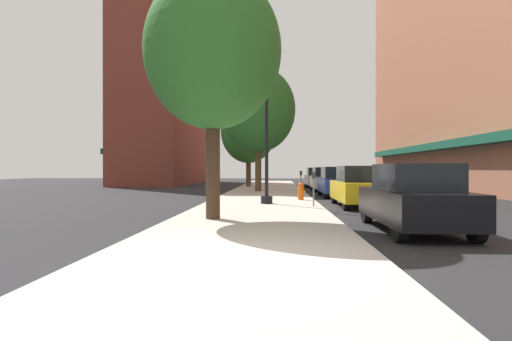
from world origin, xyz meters
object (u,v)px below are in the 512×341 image
object	(u,v)px
lamppost	(267,128)
car_silver	(317,178)
tree_far	(213,52)
car_black	(413,199)
parking_meter_far	(301,179)
car_blue	(337,182)
parking_meter_near	(314,184)
car_yellow	(359,187)
fire_hydrant	(301,191)
tree_near	(248,131)
tree_mid	(258,110)
car_white	(325,180)

from	to	relation	value
lamppost	car_silver	distance (m)	18.58
tree_far	car_silver	world-z (taller)	tree_far
car_black	car_silver	distance (m)	24.69
parking_meter_far	car_blue	size ratio (longest dim) A/B	0.30
lamppost	parking_meter_near	world-z (taller)	lamppost
parking_meter_far	car_yellow	world-z (taller)	car_yellow
parking_meter_near	parking_meter_far	distance (m)	8.25
fire_hydrant	tree_near	world-z (taller)	tree_near
fire_hydrant	tree_near	xyz separation A→B (m)	(-3.42, 14.87, 4.11)
lamppost	car_yellow	bearing A→B (deg)	0.90
tree_mid	car_white	distance (m)	6.79
tree_near	tree_far	bearing A→B (deg)	-88.72
lamppost	tree_far	size ratio (longest dim) A/B	0.84
lamppost	car_blue	bearing A→B (deg)	59.16
car_black	car_yellow	bearing A→B (deg)	87.86
tree_near	car_silver	xyz separation A→B (m)	(5.66, 0.99, -3.82)
lamppost	fire_hydrant	xyz separation A→B (m)	(1.52, 2.17, -2.68)
parking_meter_near	car_silver	world-z (taller)	car_silver
tree_near	parking_meter_far	bearing A→B (deg)	-69.56
tree_mid	tree_near	bearing A→B (deg)	98.77
parking_meter_near	tree_near	size ratio (longest dim) A/B	0.18
fire_hydrant	parking_meter_far	world-z (taller)	parking_meter_far
car_silver	car_black	bearing A→B (deg)	-90.44
lamppost	car_black	bearing A→B (deg)	-60.55
parking_meter_far	tree_mid	distance (m)	5.77
fire_hydrant	car_yellow	distance (m)	3.09
tree_near	car_yellow	size ratio (longest dim) A/B	1.66
parking_meter_far	tree_near	bearing A→B (deg)	110.44
tree_far	car_yellow	xyz separation A→B (m)	(5.16, 5.35, -4.06)
parking_meter_far	tree_mid	xyz separation A→B (m)	(-2.59, 2.68, 4.41)
fire_hydrant	tree_near	distance (m)	15.80
fire_hydrant	tree_far	world-z (taller)	tree_far
tree_far	parking_meter_far	bearing A→B (deg)	75.46
car_yellow	car_silver	size ratio (longest dim) A/B	1.00
car_yellow	parking_meter_near	bearing A→B (deg)	-148.20
car_black	car_white	size ratio (longest dim) A/B	1.00
parking_meter_far	tree_far	distance (m)	13.37
tree_mid	car_yellow	distance (m)	11.64
lamppost	parking_meter_near	size ratio (longest dim) A/B	4.50
lamppost	car_white	distance (m)	12.78
car_black	tree_far	bearing A→B (deg)	162.97
fire_hydrant	parking_meter_near	world-z (taller)	parking_meter_near
lamppost	car_white	world-z (taller)	lamppost
tree_near	tree_mid	distance (m)	7.40
car_yellow	car_blue	distance (m)	6.24
car_white	tree_near	bearing A→B (deg)	138.97
parking_meter_near	tree_far	size ratio (longest dim) A/B	0.19
fire_hydrant	tree_far	distance (m)	9.12
tree_mid	car_blue	distance (m)	7.30
parking_meter_near	car_silver	xyz separation A→B (m)	(1.95, 19.20, -0.14)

